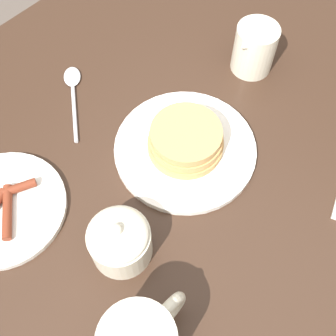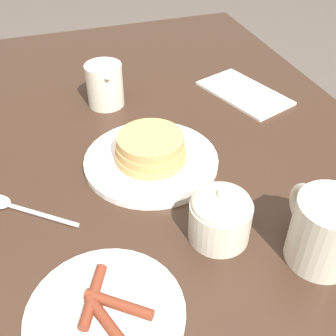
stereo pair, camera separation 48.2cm
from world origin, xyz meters
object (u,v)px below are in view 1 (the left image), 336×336
Objects in this scene: sugar_bowl at (120,240)px; spoon at (73,88)px; creamer_pitcher at (254,48)px; pancake_plate at (185,144)px; side_plate_bacon at (3,208)px.

spoon is at bearing 61.24° from sugar_bowl.
creamer_pitcher is 0.42m from sugar_bowl.
pancake_plate is 0.30m from side_plate_bacon.
sugar_bowl reaches higher than side_plate_bacon.
sugar_bowl is 0.63× the size of spoon.
creamer_pitcher reaches higher than side_plate_bacon.
sugar_bowl is (-0.19, -0.04, 0.02)m from pancake_plate.
creamer_pitcher is 0.34m from spoon.
sugar_bowl reaches higher than spoon.
pancake_plate is at bearing -27.32° from side_plate_bacon.
side_plate_bacon is at bearing 167.76° from creamer_pitcher.
sugar_bowl is at bearing -67.24° from side_plate_bacon.
spoon is at bearing 98.62° from pancake_plate.
pancake_plate is 2.59× the size of sugar_bowl.
creamer_pitcher is at bearing 7.98° from pancake_plate.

